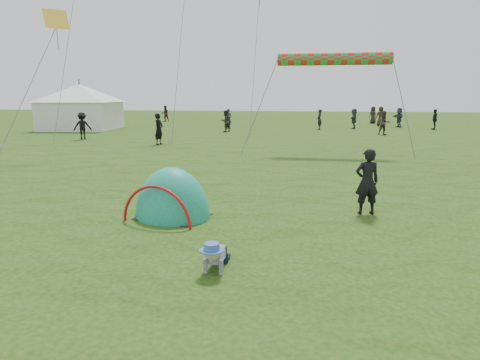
% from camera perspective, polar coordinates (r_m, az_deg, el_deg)
% --- Properties ---
extents(ground, '(140.00, 140.00, 0.00)m').
position_cam_1_polar(ground, '(7.27, 0.70, -11.27)').
color(ground, '#17400E').
extents(crawling_toddler, '(0.51, 0.72, 0.54)m').
position_cam_1_polar(crawling_toddler, '(6.98, -3.35, -9.87)').
color(crawling_toddler, black).
rests_on(crawling_toddler, ground).
extents(popup_tent, '(2.12, 1.89, 2.34)m').
position_cam_1_polar(popup_tent, '(10.10, -8.95, -4.89)').
color(popup_tent, '#117F46').
rests_on(popup_tent, ground).
extents(standing_adult, '(0.64, 0.50, 1.57)m').
position_cam_1_polar(standing_adult, '(10.50, 16.58, -0.22)').
color(standing_adult, black).
rests_on(standing_adult, ground).
extents(event_marquee, '(6.32, 6.32, 3.93)m').
position_cam_1_polar(event_marquee, '(37.87, -20.48, 9.32)').
color(event_marquee, white).
rests_on(event_marquee, ground).
extents(crowd_person_0, '(0.69, 0.71, 1.64)m').
position_cam_1_polar(crowd_person_0, '(36.52, -1.53, 8.17)').
color(crowd_person_0, '#282730').
rests_on(crowd_person_0, ground).
extents(crowd_person_1, '(1.04, 1.01, 1.69)m').
position_cam_1_polar(crowd_person_1, '(46.97, -9.96, 8.72)').
color(crowd_person_1, '#30201D').
rests_on(crowd_person_1, ground).
extents(crowd_person_2, '(0.72, 1.06, 1.67)m').
position_cam_1_polar(crowd_person_2, '(38.73, 24.53, 7.37)').
color(crowd_person_2, black).
rests_on(crowd_person_2, ground).
extents(crowd_person_3, '(1.26, 1.01, 1.71)m').
position_cam_1_polar(crowd_person_3, '(29.18, -20.27, 6.77)').
color(crowd_person_3, black).
rests_on(crowd_person_3, ground).
extents(crowd_person_4, '(0.98, 0.91, 1.69)m').
position_cam_1_polar(crowd_person_4, '(45.06, 17.31, 8.28)').
color(crowd_person_4, black).
rests_on(crowd_person_4, ground).
extents(crowd_person_5, '(0.93, 1.66, 1.71)m').
position_cam_1_polar(crowd_person_5, '(40.55, 20.44, 7.83)').
color(crowd_person_5, '#2A3340').
rests_on(crowd_person_5, ground).
extents(crowd_person_6, '(0.56, 0.72, 1.77)m').
position_cam_1_polar(crowd_person_6, '(24.89, -10.76, 6.68)').
color(crowd_person_6, black).
rests_on(crowd_person_6, ground).
extents(crowd_person_7, '(0.98, 1.01, 1.64)m').
position_cam_1_polar(crowd_person_7, '(33.17, -1.98, 7.86)').
color(crowd_person_7, '#2D2622').
rests_on(crowd_person_7, ground).
extents(crowd_person_8, '(1.07, 0.62, 1.72)m').
position_cam_1_polar(crowd_person_8, '(40.99, -21.66, 7.78)').
color(crowd_person_8, '#28354A').
rests_on(crowd_person_8, ground).
extents(crowd_person_9, '(1.15, 0.68, 1.75)m').
position_cam_1_polar(crowd_person_9, '(38.82, -18.97, 7.84)').
color(crowd_person_9, black).
rests_on(crowd_person_9, ground).
extents(crowd_person_10, '(0.91, 0.64, 1.77)m').
position_cam_1_polar(crowd_person_10, '(41.50, 18.24, 8.08)').
color(crowd_person_10, '#2B1F1D').
rests_on(crowd_person_10, ground).
extents(crowd_person_11, '(0.74, 1.61, 1.67)m').
position_cam_1_polar(crowd_person_11, '(37.77, 14.94, 7.92)').
color(crowd_person_11, '#2F3B47').
rests_on(crowd_person_11, ground).
extents(crowd_person_12, '(0.40, 0.60, 1.64)m').
position_cam_1_polar(crowd_person_12, '(36.09, 10.53, 7.95)').
color(crowd_person_12, black).
rests_on(crowd_person_12, ground).
extents(crowd_person_13, '(0.94, 0.81, 1.69)m').
position_cam_1_polar(crowd_person_13, '(32.26, 18.69, 7.23)').
color(crowd_person_13, '#43372D').
rests_on(crowd_person_13, ground).
extents(rainbow_tube_kite, '(5.30, 0.64, 0.64)m').
position_cam_1_polar(rainbow_tube_kite, '(21.41, 12.43, 15.56)').
color(rainbow_tube_kite, red).
extents(diamond_kite_8, '(1.09, 1.09, 0.89)m').
position_cam_1_polar(diamond_kite_8, '(21.84, -23.33, 19.11)').
color(diamond_kite_8, yellow).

